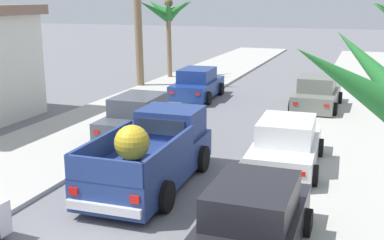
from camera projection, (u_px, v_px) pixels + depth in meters
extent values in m
cube|color=#B2AFA8|center=(123.00, 113.00, 21.14)|extent=(4.63, 60.00, 0.12)
cube|color=#B2AFA8|center=(362.00, 134.00, 17.90)|extent=(4.63, 60.00, 0.12)
cube|color=silver|center=(142.00, 115.00, 20.84)|extent=(0.16, 60.00, 0.10)
cube|color=silver|center=(336.00, 132.00, 18.20)|extent=(0.16, 60.00, 0.10)
cube|color=navy|center=(150.00, 164.00, 12.98)|extent=(2.04, 5.14, 0.80)
cube|color=navy|center=(171.00, 121.00, 14.26)|extent=(1.75, 1.54, 0.80)
cube|color=#283342|center=(161.00, 127.00, 13.56)|extent=(1.38, 0.09, 0.44)
cube|color=#283342|center=(180.00, 115.00, 14.96)|extent=(1.46, 0.09, 0.48)
cube|color=navy|center=(103.00, 146.00, 12.30)|extent=(0.18, 3.30, 0.56)
cube|color=navy|center=(170.00, 153.00, 11.75)|extent=(0.18, 3.30, 0.56)
cube|color=navy|center=(104.00, 171.00, 10.51)|extent=(1.88, 0.14, 0.56)
cube|color=silver|center=(103.00, 209.00, 10.63)|extent=(1.83, 0.16, 0.20)
cylinder|color=black|center=(140.00, 152.00, 14.74)|extent=(0.28, 0.77, 0.76)
cylinder|color=black|center=(202.00, 159.00, 14.14)|extent=(0.28, 0.77, 0.76)
cylinder|color=black|center=(92.00, 186.00, 12.04)|extent=(0.28, 0.77, 0.76)
cylinder|color=black|center=(165.00, 196.00, 11.44)|extent=(0.28, 0.77, 0.76)
cube|color=red|center=(73.00, 191.00, 10.81)|extent=(0.22, 0.05, 0.18)
cube|color=red|center=(135.00, 200.00, 10.35)|extent=(0.22, 0.05, 0.18)
sphere|color=gold|center=(132.00, 143.00, 12.01)|extent=(0.89, 0.89, 0.89)
cube|color=slate|center=(317.00, 98.00, 22.06)|extent=(1.84, 4.23, 0.72)
cube|color=slate|center=(317.00, 83.00, 21.80)|extent=(1.56, 2.13, 0.64)
cube|color=#283342|center=(320.00, 80.00, 22.69)|extent=(1.37, 0.11, 0.52)
cube|color=#283342|center=(315.00, 87.00, 20.93)|extent=(1.34, 0.11, 0.50)
cylinder|color=black|center=(301.00, 96.00, 23.60)|extent=(0.23, 0.64, 0.64)
cylinder|color=black|center=(339.00, 99.00, 22.98)|extent=(0.23, 0.64, 0.64)
cylinder|color=black|center=(292.00, 107.00, 21.24)|extent=(0.23, 0.64, 0.64)
cylinder|color=black|center=(334.00, 110.00, 20.62)|extent=(0.23, 0.64, 0.64)
cube|color=red|center=(295.00, 103.00, 20.34)|extent=(0.20, 0.04, 0.12)
cube|color=white|center=(309.00, 88.00, 24.17)|extent=(0.20, 0.04, 0.10)
cube|color=red|center=(326.00, 106.00, 19.90)|extent=(0.20, 0.04, 0.12)
cube|color=white|center=(335.00, 89.00, 23.74)|extent=(0.20, 0.04, 0.10)
cube|color=silver|center=(286.00, 151.00, 14.31)|extent=(1.92, 4.27, 0.72)
cube|color=silver|center=(287.00, 130.00, 14.05)|extent=(1.60, 2.16, 0.64)
cube|color=#283342|center=(290.00, 123.00, 14.95)|extent=(1.37, 0.13, 0.52)
cube|color=#283342|center=(282.00, 140.00, 13.16)|extent=(1.34, 0.13, 0.50)
cylinder|color=black|center=(263.00, 144.00, 15.83)|extent=(0.24, 0.65, 0.64)
cylinder|color=black|center=(320.00, 149.00, 15.30)|extent=(0.24, 0.65, 0.64)
cylinder|color=black|center=(247.00, 169.00, 13.42)|extent=(0.24, 0.65, 0.64)
cylinder|color=black|center=(314.00, 176.00, 12.89)|extent=(0.24, 0.65, 0.64)
cube|color=red|center=(251.00, 169.00, 12.51)|extent=(0.20, 0.05, 0.12)
cube|color=white|center=(275.00, 130.00, 16.42)|extent=(0.20, 0.05, 0.10)
cube|color=red|center=(301.00, 174.00, 12.14)|extent=(0.20, 0.05, 0.12)
cube|color=white|center=(313.00, 132.00, 16.06)|extent=(0.20, 0.05, 0.10)
cube|color=#474C56|center=(140.00, 122.00, 17.74)|extent=(1.90, 4.26, 0.72)
cube|color=#474C56|center=(139.00, 104.00, 17.49)|extent=(1.59, 2.15, 0.64)
cube|color=#283342|center=(149.00, 100.00, 18.39)|extent=(1.37, 0.13, 0.52)
cube|color=#283342|center=(127.00, 110.00, 16.60)|extent=(1.34, 0.13, 0.50)
cylinder|color=black|center=(133.00, 118.00, 19.27)|extent=(0.24, 0.65, 0.64)
cylinder|color=black|center=(176.00, 121.00, 18.73)|extent=(0.24, 0.65, 0.64)
cylinder|color=black|center=(101.00, 135.00, 16.86)|extent=(0.24, 0.65, 0.64)
cylinder|color=black|center=(149.00, 139.00, 16.33)|extent=(0.24, 0.65, 0.64)
cube|color=red|center=(96.00, 132.00, 15.96)|extent=(0.20, 0.05, 0.12)
cube|color=white|center=(147.00, 107.00, 19.86)|extent=(0.20, 0.05, 0.10)
cube|color=red|center=(132.00, 135.00, 15.58)|extent=(0.20, 0.05, 0.12)
cube|color=white|center=(176.00, 109.00, 19.49)|extent=(0.20, 0.05, 0.10)
cube|color=black|center=(250.00, 235.00, 9.24)|extent=(1.77, 4.20, 0.72)
cube|color=black|center=(253.00, 200.00, 9.17)|extent=(1.52, 2.10, 0.64)
cube|color=#283342|center=(240.00, 222.00, 8.29)|extent=(1.37, 0.08, 0.52)
cube|color=#283342|center=(263.00, 183.00, 10.06)|extent=(1.34, 0.08, 0.50)
cylinder|color=black|center=(306.00, 223.00, 10.19)|extent=(0.22, 0.64, 0.64)
cylinder|color=black|center=(224.00, 211.00, 10.78)|extent=(0.22, 0.64, 0.64)
cube|color=red|center=(299.00, 193.00, 10.94)|extent=(0.20, 0.04, 0.12)
cube|color=red|center=(244.00, 186.00, 11.35)|extent=(0.20, 0.04, 0.12)
cube|color=white|center=(2.00, 210.00, 10.15)|extent=(0.20, 0.05, 0.10)
cube|color=navy|center=(198.00, 88.00, 24.48)|extent=(1.96, 4.28, 0.72)
cube|color=navy|center=(197.00, 75.00, 24.22)|extent=(1.62, 2.17, 0.64)
cube|color=#283342|center=(202.00, 73.00, 25.13)|extent=(1.37, 0.15, 0.52)
cube|color=#283342|center=(191.00, 78.00, 23.33)|extent=(1.34, 0.15, 0.50)
cylinder|color=black|center=(188.00, 87.00, 26.00)|extent=(0.25, 0.65, 0.64)
cylinder|color=black|center=(221.00, 89.00, 25.49)|extent=(0.25, 0.65, 0.64)
cylinder|color=black|center=(172.00, 96.00, 23.58)|extent=(0.25, 0.65, 0.64)
cylinder|color=black|center=(208.00, 98.00, 23.07)|extent=(0.25, 0.65, 0.64)
cube|color=red|center=(172.00, 93.00, 22.68)|extent=(0.20, 0.05, 0.12)
cube|color=white|center=(198.00, 80.00, 26.60)|extent=(0.20, 0.05, 0.10)
cube|color=red|center=(198.00, 94.00, 22.32)|extent=(0.20, 0.05, 0.12)
cube|color=white|center=(219.00, 81.00, 26.25)|extent=(0.20, 0.05, 0.10)
cylinder|color=#846B4C|center=(138.00, 25.00, 26.85)|extent=(0.42, 0.65, 7.02)
cylinder|color=#846B4C|center=(169.00, 42.00, 30.11)|extent=(0.29, 0.50, 4.67)
cone|color=#23702D|center=(179.00, 8.00, 29.31)|extent=(1.57, 0.72, 1.28)
cone|color=#23702D|center=(181.00, 7.00, 30.20)|extent=(1.49, 1.98, 1.25)
cone|color=#23702D|center=(169.00, 9.00, 30.58)|extent=(1.25, 2.01, 1.49)
cone|color=#23702D|center=(158.00, 7.00, 29.98)|extent=(1.67, 0.84, 1.22)
cone|color=#23702D|center=(154.00, 9.00, 29.00)|extent=(1.68, 2.15, 1.45)
cone|color=#23702D|center=(168.00, 9.00, 28.88)|extent=(1.10, 1.68, 1.31)
sphere|color=brown|center=(169.00, 3.00, 29.55)|extent=(0.52, 0.52, 0.52)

